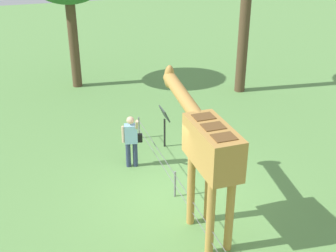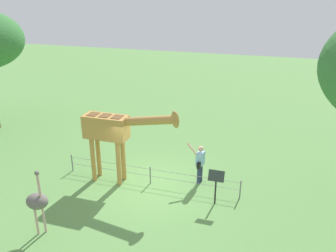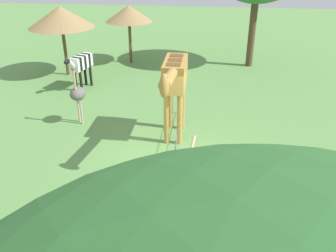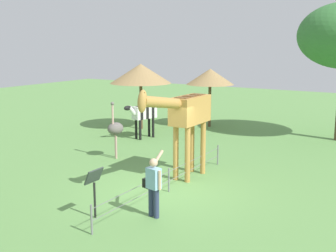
{
  "view_description": "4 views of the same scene",
  "coord_description": "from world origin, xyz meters",
  "px_view_note": "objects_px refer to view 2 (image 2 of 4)",
  "views": [
    {
      "loc": [
        -8.86,
        3.34,
        6.56
      ],
      "look_at": [
        0.78,
        0.06,
        1.66
      ],
      "focal_mm": 46.55,
      "sensor_mm": 36.0,
      "label": 1
    },
    {
      "loc": [
        4.19,
        -11.02,
        7.21
      ],
      "look_at": [
        0.45,
        1.05,
        2.16
      ],
      "focal_mm": 36.98,
      "sensor_mm": 36.0,
      "label": 2
    },
    {
      "loc": [
        9.5,
        1.03,
        6.15
      ],
      "look_at": [
        0.37,
        -0.05,
        1.41
      ],
      "focal_mm": 38.51,
      "sensor_mm": 36.0,
      "label": 3
    },
    {
      "loc": [
        10.68,
        6.68,
        4.5
      ],
      "look_at": [
        -0.12,
        0.03,
        2.02
      ],
      "focal_mm": 46.01,
      "sensor_mm": 36.0,
      "label": 4
    }
  ],
  "objects_px": {
    "giraffe": "(114,131)",
    "info_sign": "(216,180)",
    "visitor": "(200,162)",
    "ostrich": "(37,201)"
  },
  "relations": [
    {
      "from": "giraffe",
      "to": "visitor",
      "type": "distance_m",
      "value": 3.55
    },
    {
      "from": "visitor",
      "to": "giraffe",
      "type": "bearing_deg",
      "value": -164.93
    },
    {
      "from": "giraffe",
      "to": "visitor",
      "type": "xyz_separation_m",
      "value": [
        3.2,
        0.86,
        -1.27
      ]
    },
    {
      "from": "visitor",
      "to": "ostrich",
      "type": "distance_m",
      "value": 6.07
    },
    {
      "from": "visitor",
      "to": "info_sign",
      "type": "distance_m",
      "value": 1.53
    },
    {
      "from": "visitor",
      "to": "ostrich",
      "type": "height_order",
      "value": "ostrich"
    },
    {
      "from": "giraffe",
      "to": "info_sign",
      "type": "distance_m",
      "value": 4.25
    },
    {
      "from": "giraffe",
      "to": "ostrich",
      "type": "height_order",
      "value": "giraffe"
    },
    {
      "from": "ostrich",
      "to": "info_sign",
      "type": "bearing_deg",
      "value": 33.12
    },
    {
      "from": "giraffe",
      "to": "info_sign",
      "type": "bearing_deg",
      "value": -5.73
    }
  ]
}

